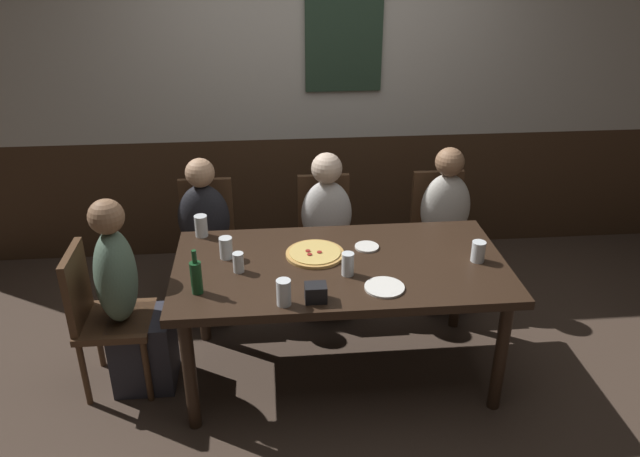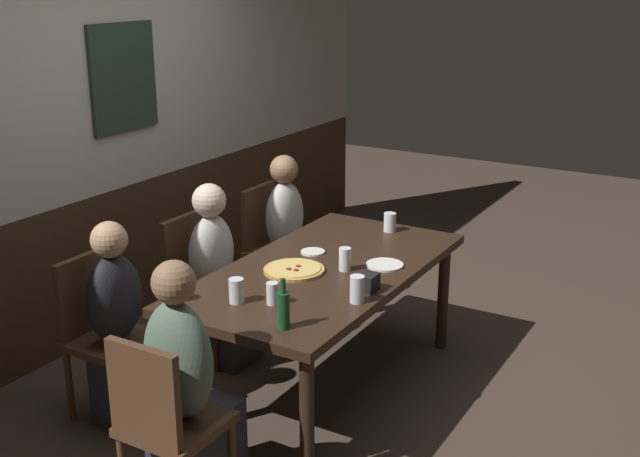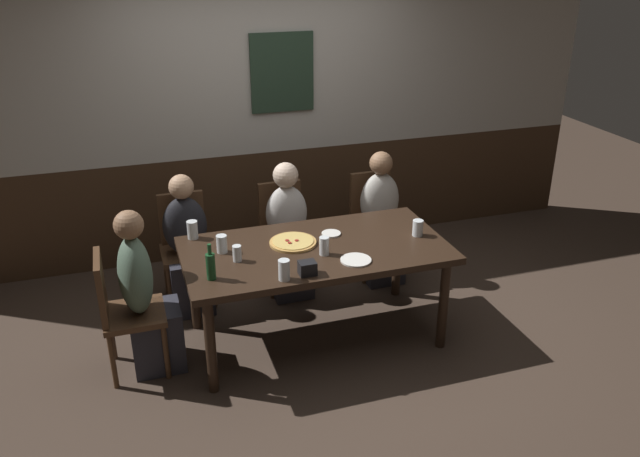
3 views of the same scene
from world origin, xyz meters
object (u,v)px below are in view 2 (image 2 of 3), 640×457
Objects in this scene: person_mid_far at (219,287)px; pint_glass_stout at (390,223)px; chair_left_far at (101,327)px; person_right_far at (291,248)px; person_head_west at (188,402)px; condiment_caddy at (368,282)px; dining_table at (323,280)px; beer_glass_tall at (345,260)px; highball_clear at (236,292)px; pint_glass_amber at (169,290)px; person_left_far at (124,340)px; pizza at (294,270)px; beer_bottle_green at (283,309)px; plate_white_small at (313,252)px; plate_white_large at (385,265)px; chair_head_west at (164,419)px; chair_mid_far at (198,278)px; pint_glass_pale at (272,294)px; tumbler_short at (357,291)px; chair_right_far at (271,241)px.

person_mid_far is 1.13m from pint_glass_stout.
person_right_far is at bearing -5.71° from chair_left_far.
condiment_caddy is at bearing -19.89° from person_head_west.
beer_glass_tall is (0.02, -0.13, 0.13)m from dining_table.
highball_clear is 0.95× the size of pint_glass_amber.
highball_clear is (0.18, -0.61, 0.33)m from person_left_far.
chair_left_far reaches higher than pizza.
pizza is at bearing -146.59° from person_right_far.
beer_glass_tall is (0.02, -0.86, 0.33)m from person_mid_far.
plate_white_small is at bearing 23.35° from beer_bottle_green.
person_right_far is 1.22m from plate_white_large.
pint_glass_stout is at bearing -45.10° from person_mid_far.
highball_clear is at bearing 177.70° from pizza.
chair_head_west is 7.04× the size of highball_clear.
chair_mid_far is 6.25× the size of plate_white_small.
dining_table is 15.64× the size of pint_glass_stout.
person_head_west is at bearing 174.00° from beer_glass_tall.
person_left_far is 7.84× the size of plate_white_small.
plate_white_small is 0.64m from condiment_caddy.
pint_glass_pale is 1.02× the size of condiment_caddy.
plate_white_small is (0.99, -0.72, 0.25)m from chair_left_far.
person_right_far is 1.61m from highball_clear.
person_right_far is at bearing 41.83° from dining_table.
pizza is 2.43× the size of tumbler_short.
pint_glass_pale is at bearing -175.94° from dining_table.
person_right_far is at bearing 0.03° from person_left_far.
person_left_far reaches higher than pint_glass_stout.
dining_table is 14.84× the size of highball_clear.
tumbler_short is (-1.10, -0.35, 0.01)m from pint_glass_stout.
chair_right_far is at bearing 35.55° from beer_bottle_green.
chair_right_far reaches higher than pint_glass_amber.
person_left_far is 8.56× the size of beer_glass_tall.
person_head_west reaches higher than chair_left_far.
person_head_west is at bearing 0.00° from chair_head_west.
dining_table is 13.47× the size of tumbler_short.
person_head_west reaches higher than chair_mid_far.
beer_bottle_green is at bearing -148.56° from person_right_far.
chair_mid_far reaches higher than plate_white_large.
chair_mid_far is 0.75× the size of person_head_west.
pint_glass_stout is (1.58, -0.77, 0.33)m from person_left_far.
person_head_west is 8.52× the size of tumbler_short.
pint_glass_amber is 1.22m from plate_white_large.
person_right_far is at bearing 22.69° from highball_clear.
dining_table is 0.18m from beer_glass_tall.
pint_glass_pale is (0.62, -0.04, 0.30)m from person_head_west.
chair_right_far is 1.00× the size of chair_mid_far.
chair_right_far is 1.26m from pizza.
pint_glass_stout is (-0.05, -0.77, 0.32)m from person_right_far.
tumbler_short reaches higher than pizza.
dining_table is 14.05× the size of pint_glass_amber.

